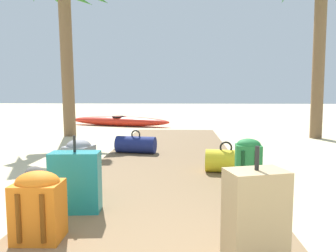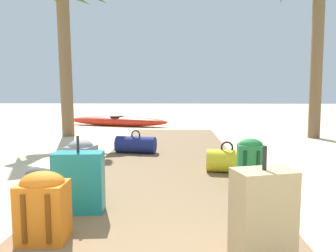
{
  "view_description": "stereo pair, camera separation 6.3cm",
  "coord_description": "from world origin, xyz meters",
  "px_view_note": "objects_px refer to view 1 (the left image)",
  "views": [
    {
      "loc": [
        0.24,
        -1.03,
        1.1
      ],
      "look_at": [
        -0.03,
        4.31,
        0.55
      ],
      "focal_mm": 33.73,
      "sensor_mm": 36.0,
      "label": 1
    },
    {
      "loc": [
        0.18,
        -1.04,
        1.1
      ],
      "look_at": [
        -0.03,
        4.31,
        0.55
      ],
      "focal_mm": 33.73,
      "sensor_mm": 36.0,
      "label": 2
    }
  ],
  "objects_px": {
    "suitcase_tan": "(255,224)",
    "duffel_bag_navy": "(136,145)",
    "kayak": "(119,121)",
    "suitcase_teal": "(76,182)",
    "duffel_bag_yellow": "(226,161)",
    "backpack_grey": "(79,164)",
    "backpack_green": "(248,163)",
    "backpack_orange": "(38,204)",
    "palm_tree_far_left": "(67,4)"
  },
  "relations": [
    {
      "from": "backpack_orange",
      "to": "backpack_grey",
      "type": "bearing_deg",
      "value": 94.13
    },
    {
      "from": "backpack_orange",
      "to": "duffel_bag_yellow",
      "type": "relative_size",
      "value": 0.89
    },
    {
      "from": "palm_tree_far_left",
      "to": "duffel_bag_yellow",
      "type": "bearing_deg",
      "value": -48.46
    },
    {
      "from": "duffel_bag_yellow",
      "to": "kayak",
      "type": "bearing_deg",
      "value": 112.78
    },
    {
      "from": "backpack_orange",
      "to": "suitcase_tan",
      "type": "xyz_separation_m",
      "value": [
        1.41,
        -0.37,
        0.05
      ]
    },
    {
      "from": "kayak",
      "to": "backpack_green",
      "type": "bearing_deg",
      "value": -68.23
    },
    {
      "from": "backpack_green",
      "to": "kayak",
      "type": "distance_m",
      "value": 7.84
    },
    {
      "from": "backpack_orange",
      "to": "suitcase_tan",
      "type": "distance_m",
      "value": 1.45
    },
    {
      "from": "suitcase_teal",
      "to": "backpack_grey",
      "type": "distance_m",
      "value": 0.57
    },
    {
      "from": "suitcase_teal",
      "to": "suitcase_tan",
      "type": "xyz_separation_m",
      "value": [
        1.33,
        -0.91,
        0.04
      ]
    },
    {
      "from": "duffel_bag_yellow",
      "to": "suitcase_tan",
      "type": "bearing_deg",
      "value": -93.59
    },
    {
      "from": "backpack_grey",
      "to": "palm_tree_far_left",
      "type": "relative_size",
      "value": 0.13
    },
    {
      "from": "palm_tree_far_left",
      "to": "suitcase_tan",
      "type": "bearing_deg",
      "value": -62.06
    },
    {
      "from": "backpack_orange",
      "to": "palm_tree_far_left",
      "type": "bearing_deg",
      "value": 108.06
    },
    {
      "from": "suitcase_teal",
      "to": "backpack_green",
      "type": "xyz_separation_m",
      "value": [
        1.62,
        0.74,
        0.02
      ]
    },
    {
      "from": "backpack_orange",
      "to": "backpack_green",
      "type": "xyz_separation_m",
      "value": [
        1.7,
        1.29,
        0.03
      ]
    },
    {
      "from": "suitcase_tan",
      "to": "kayak",
      "type": "relative_size",
      "value": 0.2
    },
    {
      "from": "kayak",
      "to": "suitcase_tan",
      "type": "bearing_deg",
      "value": -73.69
    },
    {
      "from": "duffel_bag_yellow",
      "to": "backpack_grey",
      "type": "distance_m",
      "value": 1.87
    },
    {
      "from": "palm_tree_far_left",
      "to": "duffel_bag_navy",
      "type": "bearing_deg",
      "value": -51.48
    },
    {
      "from": "suitcase_tan",
      "to": "backpack_green",
      "type": "bearing_deg",
      "value": 79.96
    },
    {
      "from": "suitcase_tan",
      "to": "duffel_bag_navy",
      "type": "distance_m",
      "value": 3.84
    },
    {
      "from": "backpack_grey",
      "to": "backpack_green",
      "type": "xyz_separation_m",
      "value": [
        1.78,
        0.19,
        -0.0
      ]
    },
    {
      "from": "duffel_bag_yellow",
      "to": "duffel_bag_navy",
      "type": "height_order",
      "value": "duffel_bag_yellow"
    },
    {
      "from": "duffel_bag_yellow",
      "to": "kayak",
      "type": "height_order",
      "value": "duffel_bag_yellow"
    },
    {
      "from": "backpack_grey",
      "to": "duffel_bag_navy",
      "type": "distance_m",
      "value": 2.2
    },
    {
      "from": "suitcase_tan",
      "to": "suitcase_teal",
      "type": "bearing_deg",
      "value": 145.61
    },
    {
      "from": "suitcase_teal",
      "to": "backpack_green",
      "type": "relative_size",
      "value": 1.22
    },
    {
      "from": "backpack_orange",
      "to": "kayak",
      "type": "xyz_separation_m",
      "value": [
        -1.21,
        8.57,
        -0.17
      ]
    },
    {
      "from": "suitcase_tan",
      "to": "backpack_green",
      "type": "height_order",
      "value": "suitcase_tan"
    },
    {
      "from": "backpack_green",
      "to": "palm_tree_far_left",
      "type": "distance_m",
      "value": 6.59
    },
    {
      "from": "backpack_green",
      "to": "duffel_bag_yellow",
      "type": "bearing_deg",
      "value": 101.64
    },
    {
      "from": "suitcase_tan",
      "to": "palm_tree_far_left",
      "type": "xyz_separation_m",
      "value": [
        -3.34,
        6.29,
        2.94
      ]
    },
    {
      "from": "duffel_bag_yellow",
      "to": "duffel_bag_navy",
      "type": "distance_m",
      "value": 1.88
    },
    {
      "from": "duffel_bag_yellow",
      "to": "suitcase_tan",
      "type": "relative_size",
      "value": 0.75
    },
    {
      "from": "backpack_grey",
      "to": "duffel_bag_navy",
      "type": "bearing_deg",
      "value": 83.22
    },
    {
      "from": "duffel_bag_yellow",
      "to": "suitcase_teal",
      "type": "distance_m",
      "value": 2.07
    },
    {
      "from": "backpack_orange",
      "to": "duffel_bag_navy",
      "type": "relative_size",
      "value": 0.68
    },
    {
      "from": "backpack_grey",
      "to": "palm_tree_far_left",
      "type": "height_order",
      "value": "palm_tree_far_left"
    },
    {
      "from": "suitcase_tan",
      "to": "duffel_bag_yellow",
      "type": "bearing_deg",
      "value": 86.41
    },
    {
      "from": "backpack_orange",
      "to": "palm_tree_far_left",
      "type": "relative_size",
      "value": 0.11
    },
    {
      "from": "duffel_bag_yellow",
      "to": "palm_tree_far_left",
      "type": "xyz_separation_m",
      "value": [
        -3.48,
        3.93,
        3.09
      ]
    },
    {
      "from": "suitcase_teal",
      "to": "backpack_grey",
      "type": "relative_size",
      "value": 1.21
    },
    {
      "from": "duffel_bag_navy",
      "to": "suitcase_tan",
      "type": "bearing_deg",
      "value": -71.39
    },
    {
      "from": "backpack_orange",
      "to": "palm_tree_far_left",
      "type": "xyz_separation_m",
      "value": [
        -1.93,
        5.92,
        2.98
      ]
    },
    {
      "from": "kayak",
      "to": "palm_tree_far_left",
      "type": "bearing_deg",
      "value": -105.27
    },
    {
      "from": "backpack_grey",
      "to": "duffel_bag_yellow",
      "type": "bearing_deg",
      "value": 28.81
    },
    {
      "from": "backpack_orange",
      "to": "kayak",
      "type": "height_order",
      "value": "backpack_orange"
    },
    {
      "from": "duffel_bag_yellow",
      "to": "suitcase_tan",
      "type": "xyz_separation_m",
      "value": [
        -0.15,
        -2.36,
        0.15
      ]
    },
    {
      "from": "backpack_orange",
      "to": "backpack_green",
      "type": "bearing_deg",
      "value": 37.16
    }
  ]
}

